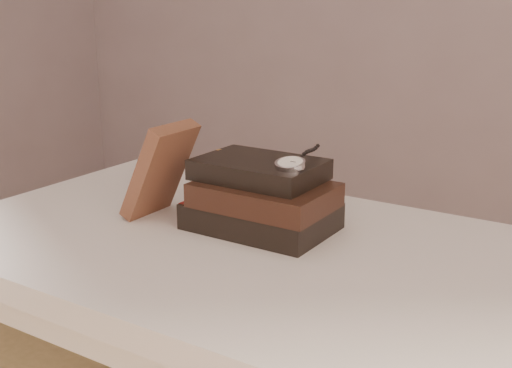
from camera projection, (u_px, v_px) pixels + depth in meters
The scene contains 5 objects.
table at pixel (244, 292), 1.06m from camera, with size 1.00×0.60×0.75m.
book_stack at pixel (262, 198), 1.07m from camera, with size 0.23×0.16×0.12m.
journal at pixel (160, 170), 1.12m from camera, with size 0.03×0.11×0.17m, color #48281B.
pocket_watch at pixel (292, 163), 1.01m from camera, with size 0.05×0.15×0.02m.
eyeglasses at pixel (246, 173), 1.17m from camera, with size 0.10×0.11×0.05m.
Camera 1 is at (0.54, -0.46, 1.12)m, focal length 46.02 mm.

